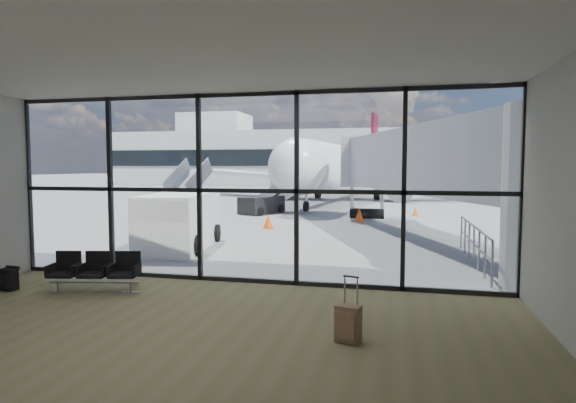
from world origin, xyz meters
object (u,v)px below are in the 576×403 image
at_px(seating_row, 96,269).
at_px(mobile_stairs, 181,203).
at_px(belt_loader, 263,204).
at_px(suitcase, 348,323).
at_px(service_van, 179,220).
at_px(airliner, 349,167).
at_px(backpack, 8,279).

height_order(seating_row, mobile_stairs, mobile_stairs).
bearing_deg(belt_loader, suitcase, -48.08).
bearing_deg(service_van, airliner, 74.72).
xyz_separation_m(seating_row, backpack, (-1.93, -0.42, -0.22)).
bearing_deg(airliner, suitcase, -78.61).
relative_size(backpack, belt_loader, 0.14).
height_order(backpack, belt_loader, belt_loader).
bearing_deg(backpack, airliner, 88.31).
bearing_deg(airliner, backpack, -91.70).
bearing_deg(seating_row, airliner, 74.52).
bearing_deg(seating_row, mobile_stairs, 98.08).
relative_size(seating_row, airliner, 0.06).
bearing_deg(seating_row, backpack, -179.17).
bearing_deg(mobile_stairs, backpack, -66.91).
height_order(backpack, mobile_stairs, mobile_stairs).
distance_m(service_van, mobile_stairs, 12.24).
xyz_separation_m(seating_row, belt_loader, (-1.21, 17.86, 0.09)).
bearing_deg(seating_row, suitcase, -29.68).
distance_m(seating_row, mobile_stairs, 17.65).
distance_m(backpack, suitcase, 7.86).
bearing_deg(service_van, mobile_stairs, 106.27).
bearing_deg(seating_row, belt_loader, 82.56).
relative_size(airliner, mobile_stairs, 8.63).
xyz_separation_m(airliner, mobile_stairs, (-8.24, -15.89, -2.05)).
relative_size(backpack, suitcase, 0.52).
xyz_separation_m(airliner, belt_loader, (-3.59, -14.68, -2.09)).
height_order(seating_row, backpack, seating_row).
relative_size(airliner, service_van, 7.59).
xyz_separation_m(seating_row, suitcase, (5.78, -1.92, -0.17)).
bearing_deg(mobile_stairs, airliner, 72.75).
bearing_deg(mobile_stairs, seating_row, -60.48).
relative_size(seating_row, mobile_stairs, 0.50).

